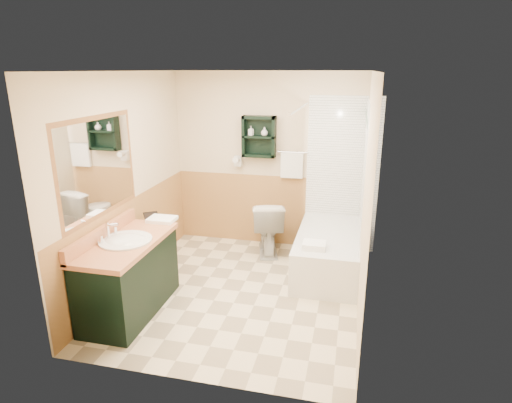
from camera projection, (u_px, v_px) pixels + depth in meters
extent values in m
plane|color=beige|center=(240.00, 291.00, 4.86)|extent=(3.00, 3.00, 0.00)
cube|color=#F7E4C1|center=(268.00, 161.00, 5.92)|extent=(2.60, 0.04, 2.40)
cube|color=#F7E4C1|center=(125.00, 183.00, 4.79)|extent=(0.04, 3.00, 2.40)
cube|color=#F7E4C1|center=(368.00, 198.00, 4.22)|extent=(0.04, 3.00, 2.40)
cube|color=white|center=(237.00, 69.00, 4.14)|extent=(2.60, 3.00, 0.04)
cube|color=black|center=(259.00, 137.00, 5.73)|extent=(0.45, 0.15, 0.55)
cylinder|color=silver|center=(300.00, 108.00, 4.85)|extent=(0.03, 1.60, 0.03)
cube|color=black|center=(129.00, 277.00, 4.36)|extent=(0.59, 1.23, 0.78)
cube|color=silver|center=(328.00, 252.00, 5.29)|extent=(0.75, 1.50, 0.50)
imported|color=silver|center=(268.00, 227.00, 5.82)|extent=(0.59, 0.82, 0.73)
cube|color=white|center=(162.00, 219.00, 4.80)|extent=(0.30, 0.23, 0.04)
imported|color=black|center=(143.00, 208.00, 4.90)|extent=(0.15, 0.11, 0.22)
cube|color=white|center=(314.00, 245.00, 4.78)|extent=(0.26, 0.21, 0.07)
imported|color=silver|center=(251.00, 133.00, 5.73)|extent=(0.09, 0.14, 0.06)
imported|color=silver|center=(264.00, 132.00, 5.69)|extent=(0.10, 0.12, 0.09)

